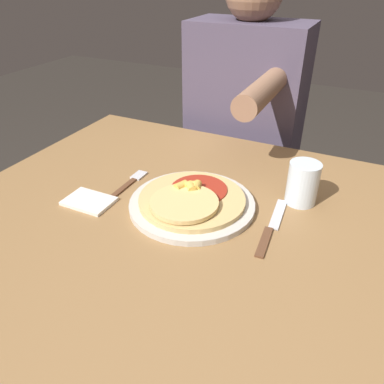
% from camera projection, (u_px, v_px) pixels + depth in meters
% --- Properties ---
extents(dining_table, '(1.19, 0.94, 0.75)m').
position_uv_depth(dining_table, '(201.00, 258.00, 0.88)').
color(dining_table, olive).
rests_on(dining_table, ground_plane).
extents(plate, '(0.29, 0.29, 0.01)m').
position_uv_depth(plate, '(192.00, 204.00, 0.88)').
color(plate, beige).
rests_on(plate, dining_table).
extents(pizza, '(0.25, 0.25, 0.04)m').
position_uv_depth(pizza, '(191.00, 199.00, 0.87)').
color(pizza, tan).
rests_on(pizza, plate).
extents(fork, '(0.03, 0.18, 0.00)m').
position_uv_depth(fork, '(128.00, 184.00, 0.96)').
color(fork, brown).
rests_on(fork, dining_table).
extents(knife, '(0.03, 0.22, 0.00)m').
position_uv_depth(knife, '(272.00, 227.00, 0.81)').
color(knife, brown).
rests_on(knife, dining_table).
extents(drinking_glass, '(0.07, 0.07, 0.10)m').
position_uv_depth(drinking_glass, '(303.00, 183.00, 0.87)').
color(drinking_glass, silver).
rests_on(drinking_glass, dining_table).
extents(napkin, '(0.11, 0.08, 0.01)m').
position_uv_depth(napkin, '(89.00, 201.00, 0.89)').
color(napkin, silver).
rests_on(napkin, dining_table).
extents(person_diner, '(0.40, 0.52, 1.26)m').
position_uv_depth(person_diner, '(244.00, 123.00, 1.38)').
color(person_diner, '#2D2D38').
rests_on(person_diner, ground_plane).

